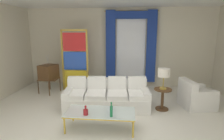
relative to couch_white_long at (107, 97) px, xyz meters
name	(u,v)px	position (x,y,z in m)	size (l,w,h in m)	color
ground_plane	(110,118)	(0.18, -0.70, -0.31)	(16.00, 16.00, 0.00)	silver
wall_rear	(119,48)	(0.18, 2.36, 1.19)	(8.00, 0.12, 3.00)	beige
curtained_window	(131,42)	(0.64, 2.19, 1.44)	(2.00, 0.17, 2.70)	white
couch_white_long	(107,97)	(0.00, 0.00, 0.00)	(2.41, 1.13, 0.86)	white
coffee_table	(100,113)	(0.01, -1.23, 0.07)	(1.53, 0.67, 0.41)	silver
bottle_blue_decanter	(111,111)	(0.28, -1.45, 0.24)	(0.06, 0.06, 0.32)	#196B3D
bottle_crystal_tall	(86,112)	(-0.27, -1.43, 0.18)	(0.10, 0.10, 0.21)	maroon
vintage_tv	(49,72)	(-2.18, 1.07, 0.42)	(0.67, 0.72, 1.35)	brown
armchair_white	(195,97)	(2.51, 0.26, -0.02)	(0.97, 0.96, 0.80)	white
stained_glass_divider	(75,62)	(-1.32, 1.40, 0.75)	(0.95, 0.05, 2.20)	gold
peacock_figurine	(85,88)	(-0.89, 0.99, -0.09)	(0.44, 0.60, 0.50)	beige
round_side_table	(162,97)	(1.55, -0.01, 0.05)	(0.48, 0.48, 0.59)	brown
table_lamp_brass	(164,74)	(1.55, -0.01, 0.72)	(0.32, 0.32, 0.57)	#B29338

